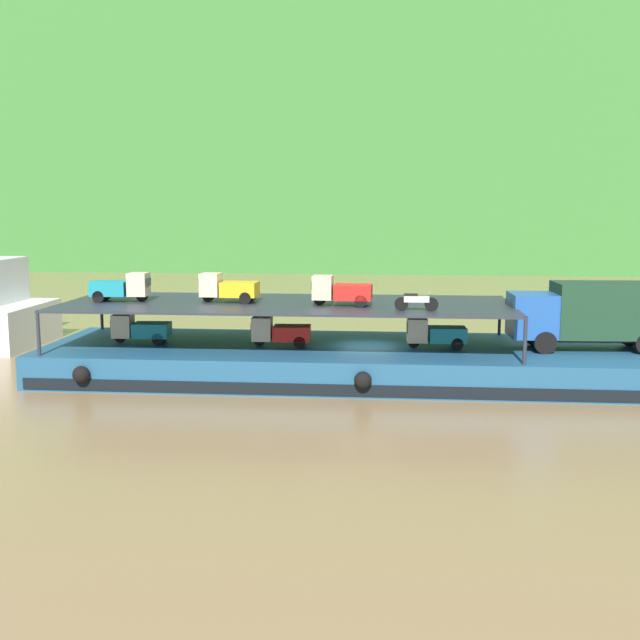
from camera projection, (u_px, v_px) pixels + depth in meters
name	position (u px, v px, depth m)	size (l,w,h in m)	color
ground_plane	(366.00, 377.00, 36.48)	(400.00, 400.00, 0.00)	olive
hillside_far_bank	(384.00, 95.00, 102.39)	(142.41, 32.99, 40.28)	#387533
cargo_barge	(366.00, 361.00, 36.35)	(30.33, 9.04, 1.50)	navy
covered_lorry	(590.00, 313.00, 34.99)	(7.93, 2.57, 3.10)	#1E4C99
cargo_rack	(286.00, 304.00, 36.32)	(21.13, 7.65, 2.00)	#232833
mini_truck_lower_stern	(140.00, 329.00, 36.93)	(2.79, 1.29, 1.38)	teal
mini_truck_lower_aft	(280.00, 332.00, 36.05)	(2.77, 1.25, 1.38)	red
mini_truck_lower_mid	(435.00, 333.00, 35.63)	(2.78, 1.27, 1.38)	teal
mini_truck_upper_stern	(121.00, 287.00, 36.75)	(2.77, 1.25, 1.38)	teal
mini_truck_upper_mid	(228.00, 288.00, 36.40)	(2.79, 1.29, 1.38)	gold
mini_truck_upper_fore	(341.00, 291.00, 35.20)	(2.79, 1.28, 1.38)	red
motorcycle_upper_port	(416.00, 301.00, 33.45)	(1.90, 0.55, 0.87)	black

